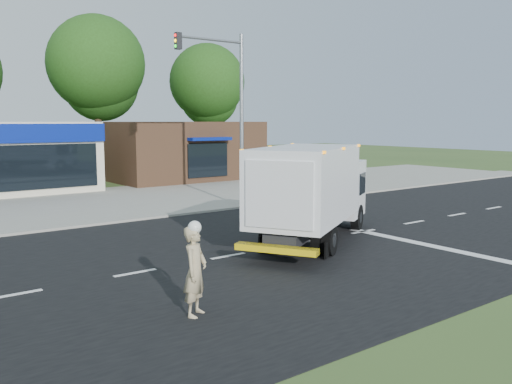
# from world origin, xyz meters

# --- Properties ---
(ground) EXTENTS (120.00, 120.00, 0.00)m
(ground) POSITION_xyz_m (0.00, 0.00, 0.00)
(ground) COLOR #385123
(ground) RESTS_ON ground
(road_asphalt) EXTENTS (60.00, 14.00, 0.02)m
(road_asphalt) POSITION_xyz_m (0.00, 0.00, 0.00)
(road_asphalt) COLOR black
(road_asphalt) RESTS_ON ground
(sidewalk) EXTENTS (60.00, 2.40, 0.12)m
(sidewalk) POSITION_xyz_m (0.00, 8.20, 0.06)
(sidewalk) COLOR gray
(sidewalk) RESTS_ON ground
(parking_apron) EXTENTS (60.00, 9.00, 0.02)m
(parking_apron) POSITION_xyz_m (0.00, 14.00, 0.01)
(parking_apron) COLOR gray
(parking_apron) RESTS_ON ground
(lane_markings) EXTENTS (55.20, 7.00, 0.01)m
(lane_markings) POSITION_xyz_m (1.35, -1.35, 0.02)
(lane_markings) COLOR silver
(lane_markings) RESTS_ON road_asphalt
(ems_box_truck) EXTENTS (7.44, 5.64, 3.24)m
(ems_box_truck) POSITION_xyz_m (0.29, -0.14, 1.87)
(ems_box_truck) COLOR black
(ems_box_truck) RESTS_ON ground
(emergency_worker) EXTENTS (0.83, 0.78, 2.01)m
(emergency_worker) POSITION_xyz_m (-6.35, -3.70, 0.98)
(emergency_worker) COLOR tan
(emergency_worker) RESTS_ON ground
(brown_storefront) EXTENTS (10.00, 6.70, 4.00)m
(brown_storefront) POSITION_xyz_m (7.00, 19.98, 2.00)
(brown_storefront) COLOR #382316
(brown_storefront) RESTS_ON ground
(traffic_signal_pole) EXTENTS (3.51, 0.25, 8.00)m
(traffic_signal_pole) POSITION_xyz_m (2.35, 7.60, 4.92)
(traffic_signal_pole) COLOR gray
(traffic_signal_pole) RESTS_ON ground
(background_trees) EXTENTS (36.77, 7.39, 12.10)m
(background_trees) POSITION_xyz_m (-0.85, 28.16, 7.38)
(background_trees) COLOR #332114
(background_trees) RESTS_ON ground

